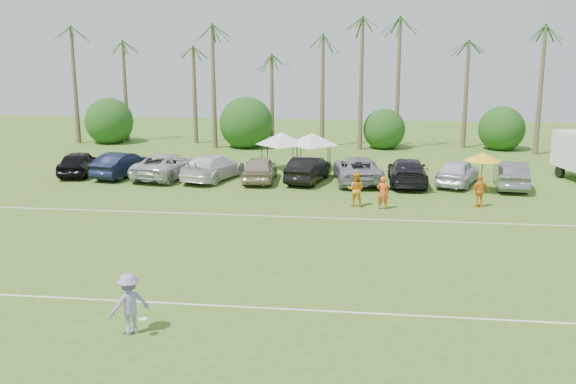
# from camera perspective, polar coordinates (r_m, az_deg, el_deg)

# --- Properties ---
(ground) EXTENTS (120.00, 120.00, 0.00)m
(ground) POSITION_cam_1_polar(r_m,az_deg,el_deg) (20.55, -6.75, -12.20)
(ground) COLOR #41691F
(ground) RESTS_ON ground
(field_lines) EXTENTS (80.00, 12.10, 0.01)m
(field_lines) POSITION_cam_1_polar(r_m,az_deg,el_deg) (27.84, -2.81, -5.32)
(field_lines) COLOR white
(field_lines) RESTS_ON ground
(palm_tree_0) EXTENTS (2.40, 2.40, 8.90)m
(palm_tree_0) POSITION_cam_1_polar(r_m,az_deg,el_deg) (62.08, -18.59, 11.05)
(palm_tree_0) COLOR brown
(palm_tree_0) RESTS_ON ground
(palm_tree_1) EXTENTS (2.40, 2.40, 9.90)m
(palm_tree_1) POSITION_cam_1_polar(r_m,az_deg,el_deg) (60.09, -14.25, 12.11)
(palm_tree_1) COLOR brown
(palm_tree_1) RESTS_ON ground
(palm_tree_2) EXTENTS (2.40, 2.40, 10.90)m
(palm_tree_2) POSITION_cam_1_polar(r_m,az_deg,el_deg) (58.48, -9.61, 13.15)
(palm_tree_2) COLOR brown
(palm_tree_2) RESTS_ON ground
(palm_tree_3) EXTENTS (2.40, 2.40, 11.90)m
(palm_tree_3) POSITION_cam_1_polar(r_m,az_deg,el_deg) (57.48, -5.70, 14.12)
(palm_tree_3) COLOR brown
(palm_tree_3) RESTS_ON ground
(palm_tree_4) EXTENTS (2.40, 2.40, 8.90)m
(palm_tree_4) POSITION_cam_1_polar(r_m,az_deg,el_deg) (56.73, -1.62, 11.59)
(palm_tree_4) COLOR brown
(palm_tree_4) RESTS_ON ground
(palm_tree_5) EXTENTS (2.40, 2.40, 9.90)m
(palm_tree_5) POSITION_cam_1_polar(r_m,az_deg,el_deg) (56.25, 2.50, 12.46)
(palm_tree_5) COLOR brown
(palm_tree_5) RESTS_ON ground
(palm_tree_6) EXTENTS (2.40, 2.40, 10.90)m
(palm_tree_6) POSITION_cam_1_polar(r_m,az_deg,el_deg) (56.06, 6.70, 13.27)
(palm_tree_6) COLOR brown
(palm_tree_6) RESTS_ON ground
(palm_tree_7) EXTENTS (2.40, 2.40, 11.90)m
(palm_tree_7) POSITION_cam_1_polar(r_m,az_deg,el_deg) (56.17, 10.93, 13.99)
(palm_tree_7) COLOR brown
(palm_tree_7) RESTS_ON ground
(palm_tree_8) EXTENTS (2.40, 2.40, 8.90)m
(palm_tree_8) POSITION_cam_1_polar(r_m,az_deg,el_deg) (56.68, 15.96, 11.11)
(palm_tree_8) COLOR brown
(palm_tree_8) RESTS_ON ground
(palm_tree_9) EXTENTS (2.40, 2.40, 9.90)m
(palm_tree_9) POSITION_cam_1_polar(r_m,az_deg,el_deg) (57.62, 21.04, 11.65)
(palm_tree_9) COLOR brown
(palm_tree_9) RESTS_ON ground
(bush_tree_0) EXTENTS (4.00, 4.00, 4.00)m
(bush_tree_0) POSITION_cam_1_polar(r_m,az_deg,el_deg) (62.14, -15.32, 5.99)
(bush_tree_0) COLOR brown
(bush_tree_0) RESTS_ON ground
(bush_tree_1) EXTENTS (4.00, 4.00, 4.00)m
(bush_tree_1) POSITION_cam_1_polar(r_m,az_deg,el_deg) (58.44, -3.38, 6.02)
(bush_tree_1) COLOR brown
(bush_tree_1) RESTS_ON ground
(bush_tree_2) EXTENTS (4.00, 4.00, 4.00)m
(bush_tree_2) POSITION_cam_1_polar(r_m,az_deg,el_deg) (57.48, 8.52, 5.79)
(bush_tree_2) COLOR brown
(bush_tree_2) RESTS_ON ground
(bush_tree_3) EXTENTS (4.00, 4.00, 4.00)m
(bush_tree_3) POSITION_cam_1_polar(r_m,az_deg,el_deg) (58.57, 18.39, 5.41)
(bush_tree_3) COLOR brown
(bush_tree_3) RESTS_ON ground
(sideline_player_a) EXTENTS (0.71, 0.52, 1.81)m
(sideline_player_a) POSITION_cam_1_polar(r_m,az_deg,el_deg) (35.22, 8.43, -0.06)
(sideline_player_a) COLOR #FC581C
(sideline_player_a) RESTS_ON ground
(sideline_player_b) EXTENTS (1.02, 0.84, 1.91)m
(sideline_player_b) POSITION_cam_1_polar(r_m,az_deg,el_deg) (35.66, 6.05, 0.25)
(sideline_player_b) COLOR orange
(sideline_player_b) RESTS_ON ground
(sideline_player_c) EXTENTS (1.15, 0.82, 1.82)m
(sideline_player_c) POSITION_cam_1_polar(r_m,az_deg,el_deg) (36.80, 16.68, 0.09)
(sideline_player_c) COLOR orange
(sideline_player_c) RESTS_ON ground
(canopy_tent_left) EXTENTS (3.87, 3.87, 3.14)m
(canopy_tent_left) POSITION_cam_1_polar(r_m,az_deg,el_deg) (46.00, -0.56, 5.32)
(canopy_tent_left) COLOR black
(canopy_tent_left) RESTS_ON ground
(canopy_tent_right) EXTENTS (3.83, 3.83, 3.11)m
(canopy_tent_right) POSITION_cam_1_polar(r_m,az_deg,el_deg) (45.88, 2.16, 5.27)
(canopy_tent_right) COLOR black
(canopy_tent_right) RESTS_ON ground
(market_umbrella) EXTENTS (2.22, 2.22, 2.47)m
(market_umbrella) POSITION_cam_1_polar(r_m,az_deg,el_deg) (40.24, 16.94, 3.02)
(market_umbrella) COLOR black
(market_umbrella) RESTS_ON ground
(frisbee_player) EXTENTS (1.42, 1.37, 1.94)m
(frisbee_player) POSITION_cam_1_polar(r_m,az_deg,el_deg) (20.50, -13.92, -9.62)
(frisbee_player) COLOR #8F84BB
(frisbee_player) RESTS_ON ground
(parked_car_0) EXTENTS (2.73, 5.21, 1.69)m
(parked_car_0) POSITION_cam_1_polar(r_m,az_deg,el_deg) (46.47, -18.08, 2.48)
(parked_car_0) COLOR black
(parked_car_0) RESTS_ON ground
(parked_car_1) EXTENTS (2.82, 5.40, 1.69)m
(parked_car_1) POSITION_cam_1_polar(r_m,az_deg,el_deg) (45.03, -14.52, 2.39)
(parked_car_1) COLOR black
(parked_car_1) RESTS_ON ground
(parked_car_2) EXTENTS (3.90, 6.51, 1.69)m
(parked_car_2) POSITION_cam_1_polar(r_m,az_deg,el_deg) (43.93, -10.66, 2.32)
(parked_car_2) COLOR #B8B9BC
(parked_car_2) RESTS_ON ground
(parked_car_3) EXTENTS (3.87, 6.26, 1.69)m
(parked_car_3) POSITION_cam_1_polar(r_m,az_deg,el_deg) (42.92, -6.67, 2.22)
(parked_car_3) COLOR white
(parked_car_3) RESTS_ON ground
(parked_car_4) EXTENTS (2.25, 5.06, 1.69)m
(parked_car_4) POSITION_cam_1_polar(r_m,az_deg,el_deg) (42.08, -2.52, 2.08)
(parked_car_4) COLOR tan
(parked_car_4) RESTS_ON ground
(parked_car_5) EXTENTS (2.79, 5.39, 1.69)m
(parked_car_5) POSITION_cam_1_polar(r_m,az_deg,el_deg) (41.97, 1.84, 2.05)
(parked_car_5) COLOR black
(parked_car_5) RESTS_ON ground
(parked_car_6) EXTENTS (3.58, 6.41, 1.69)m
(parked_car_6) POSITION_cam_1_polar(r_m,az_deg,el_deg) (41.99, 6.20, 1.99)
(parked_car_6) COLOR gray
(parked_car_6) RESTS_ON ground
(parked_car_7) EXTENTS (2.41, 5.85, 1.69)m
(parked_car_7) POSITION_cam_1_polar(r_m,az_deg,el_deg) (41.79, 10.56, 1.80)
(parked_car_7) COLOR black
(parked_car_7) RESTS_ON ground
(parked_car_8) EXTENTS (3.62, 5.35, 1.69)m
(parked_car_8) POSITION_cam_1_polar(r_m,az_deg,el_deg) (42.37, 14.84, 1.73)
(parked_car_8) COLOR silver
(parked_car_8) RESTS_ON ground
(parked_car_9) EXTENTS (2.31, 5.29, 1.69)m
(parked_car_9) POSITION_cam_1_polar(r_m,az_deg,el_deg) (42.45, 19.19, 1.47)
(parked_car_9) COLOR slate
(parked_car_9) RESTS_ON ground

